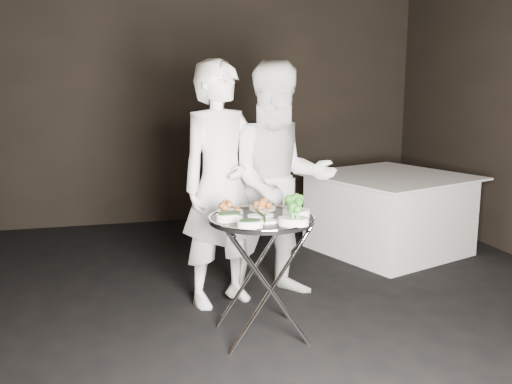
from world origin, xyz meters
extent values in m
cube|color=black|center=(0.00, 0.00, -0.03)|extent=(6.00, 7.00, 0.05)
cube|color=black|center=(0.00, 3.52, 1.50)|extent=(6.00, 0.05, 3.00)
cylinder|color=silver|center=(0.14, -0.11, 0.39)|extent=(0.54, 0.03, 0.80)
cylinder|color=silver|center=(0.14, -0.11, 0.39)|extent=(0.54, 0.03, 0.80)
cylinder|color=silver|center=(0.14, 0.31, 0.39)|extent=(0.54, 0.03, 0.80)
cylinder|color=silver|center=(0.14, 0.31, 0.39)|extent=(0.54, 0.03, 0.80)
cylinder|color=silver|center=(-0.09, 0.10, 0.76)|extent=(0.02, 0.46, 0.02)
cylinder|color=silver|center=(0.37, 0.10, 0.76)|extent=(0.02, 0.46, 0.02)
cylinder|color=black|center=(0.14, 0.10, 0.80)|extent=(0.68, 0.68, 0.03)
torus|color=silver|center=(0.14, 0.10, 0.81)|extent=(0.69, 0.69, 0.02)
cylinder|color=beige|center=(-0.03, 0.27, 0.82)|extent=(0.18, 0.18, 0.02)
cylinder|color=beige|center=(0.20, 0.31, 0.82)|extent=(0.18, 0.18, 0.02)
cylinder|color=silver|center=(0.38, 0.22, 0.84)|extent=(0.13, 0.13, 0.05)
cylinder|color=silver|center=(-0.04, 0.26, 0.86)|extent=(0.11, 0.16, 0.01)
cylinder|color=silver|center=(0.19, 0.31, 0.86)|extent=(0.08, 0.17, 0.01)
cylinder|color=silver|center=(0.37, 0.23, 0.86)|extent=(0.04, 0.18, 0.01)
cylinder|color=silver|center=(-0.08, 0.05, 0.86)|extent=(0.15, 0.12, 0.01)
cylinder|color=silver|center=(0.36, 0.05, 0.86)|extent=(0.13, 0.15, 0.01)
cylinder|color=silver|center=(0.14, 0.11, 0.86)|extent=(0.06, 0.18, 0.01)
imported|color=white|center=(0.01, 0.76, 0.92)|extent=(0.78, 0.65, 1.83)
imported|color=white|center=(0.47, 0.78, 0.91)|extent=(0.89, 0.70, 1.83)
cube|color=white|center=(1.87, 1.67, 0.38)|extent=(1.20, 1.20, 0.75)
cube|color=white|center=(1.87, 1.67, 0.76)|extent=(1.35, 1.35, 0.02)
camera|label=1|loc=(-0.79, -3.34, 1.67)|focal=40.00mm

